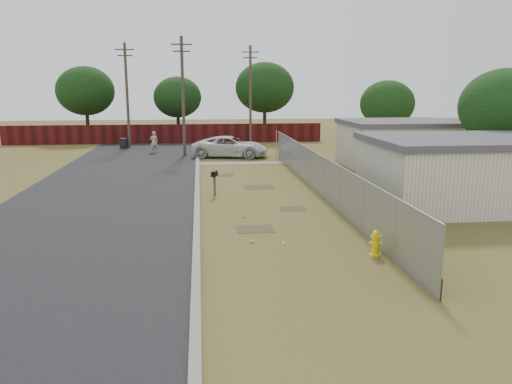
{
  "coord_description": "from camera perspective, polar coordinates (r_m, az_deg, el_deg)",
  "views": [
    {
      "loc": [
        -2.81,
        -23.15,
        5.32
      ],
      "look_at": [
        -0.57,
        -3.38,
        1.1
      ],
      "focal_mm": 35.0,
      "sensor_mm": 36.0,
      "label": 1
    }
  ],
  "objects": [
    {
      "name": "utility_poles",
      "position": [
        43.83,
        -7.72,
        11.06
      ],
      "size": [
        12.6,
        8.24,
        9.0
      ],
      "color": "#4A3D31",
      "rests_on": "ground"
    },
    {
      "name": "pickup_truck",
      "position": [
        38.4,
        -2.94,
        5.2
      ],
      "size": [
        6.17,
        3.81,
        1.59
      ],
      "primitive_type": "imported",
      "rotation": [
        0.0,
        0.0,
        1.35
      ],
      "color": "silver",
      "rests_on": "ground"
    },
    {
      "name": "houses",
      "position": [
        29.35,
        18.88,
        3.98
      ],
      "size": [
        9.3,
        17.24,
        3.1
      ],
      "color": "silver",
      "rests_on": "ground"
    },
    {
      "name": "privacy_fence",
      "position": [
        48.46,
        -10.27,
        6.56
      ],
      "size": [
        30.0,
        0.12,
        1.8
      ],
      "primitive_type": "cube",
      "color": "#4B1012",
      "rests_on": "ground"
    },
    {
      "name": "horizon_trees",
      "position": [
        46.86,
        -2.03,
        11.13
      ],
      "size": [
        33.32,
        31.94,
        7.78
      ],
      "color": "#382419",
      "rests_on": "ground"
    },
    {
      "name": "pedestrian",
      "position": [
        41.75,
        -11.58,
        5.62
      ],
      "size": [
        0.69,
        0.51,
        1.74
      ],
      "primitive_type": "imported",
      "rotation": [
        0.0,
        0.0,
        3.3
      ],
      "color": "tan",
      "rests_on": "ground"
    },
    {
      "name": "fire_hydrant",
      "position": [
        16.45,
        13.49,
        -5.74
      ],
      "size": [
        0.45,
        0.45,
        0.88
      ],
      "color": "yellow",
      "rests_on": "ground"
    },
    {
      "name": "ground",
      "position": [
        23.92,
        0.45,
        -0.87
      ],
      "size": [
        120.0,
        120.0,
        0.0
      ],
      "primitive_type": "plane",
      "color": "brown",
      "rests_on": "ground"
    },
    {
      "name": "street",
      "position": [
        31.9,
        -13.48,
        2.08
      ],
      "size": [
        15.1,
        60.0,
        0.12
      ],
      "color": "black",
      "rests_on": "ground"
    },
    {
      "name": "trash_bin",
      "position": [
        45.19,
        -14.86,
        5.41
      ],
      "size": [
        0.74,
        0.8,
        0.89
      ],
      "color": "black",
      "rests_on": "ground"
    },
    {
      "name": "chainlink_fence",
      "position": [
        25.31,
        7.21,
        1.58
      ],
      "size": [
        0.1,
        27.06,
        2.02
      ],
      "color": "gray",
      "rests_on": "ground"
    },
    {
      "name": "mailbox",
      "position": [
        24.64,
        -4.77,
        1.82
      ],
      "size": [
        0.37,
        0.54,
        1.26
      ],
      "color": "brown",
      "rests_on": "ground"
    },
    {
      "name": "scattered_litter",
      "position": [
        19.49,
        1.47,
        -3.75
      ],
      "size": [
        2.62,
        5.71,
        0.07
      ],
      "color": "white",
      "rests_on": "ground"
    }
  ]
}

